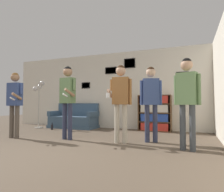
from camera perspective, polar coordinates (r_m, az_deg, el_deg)
The scene contains 12 objects.
ground_plane at distance 3.92m, azimuth -19.55°, elevation -15.02°, with size 20.00×20.00×0.00m, color brown.
wall_back at distance 7.14m, azimuth 1.11°, elevation 1.65°, with size 8.65×0.08×2.70m.
wall_right at distance 4.82m, azimuth 29.38°, elevation 3.70°, with size 0.06×6.16×2.70m.
couch at distance 7.43m, azimuth -10.81°, elevation -6.66°, with size 1.74×0.80×0.89m.
bookshelf at distance 6.55m, azimuth 12.09°, elevation -4.78°, with size 1.04×0.30×1.15m.
floor_lamp at distance 7.69m, azimuth -20.14°, elevation 0.88°, with size 0.38×0.41×1.69m.
person_player_foreground_left at distance 5.72m, azimuth -26.05°, elevation -0.40°, with size 0.50×0.45×1.68m.
person_player_foreground_center at distance 5.04m, azimuth -12.61°, elevation 0.67°, with size 0.49×0.53×1.80m.
person_watcher_holding_cup at distance 4.47m, azimuth 2.50°, elevation 0.44°, with size 0.50×0.47×1.75m.
person_spectator_near_bookshelf at distance 4.66m, azimuth 11.06°, elevation 0.18°, with size 0.48×0.30×1.73m.
person_spectator_far_right at distance 4.01m, azimuth 20.65°, elevation 0.80°, with size 0.48×0.30×1.74m.
bottle_on_floor at distance 7.09m, azimuth -16.77°, elevation -8.46°, with size 0.08×0.08×0.23m.
Camera 1 is at (2.51, -2.88, 0.88)m, focal length 32.00 mm.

